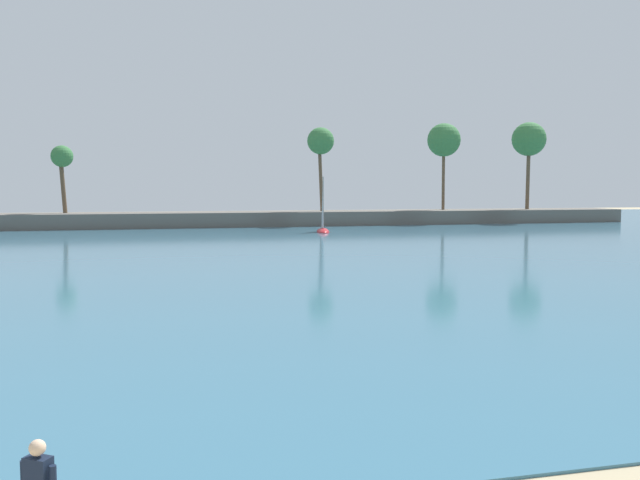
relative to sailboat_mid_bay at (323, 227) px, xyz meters
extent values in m
cube|color=#386B84|center=(-14.04, -2.60, -0.60)|extent=(220.00, 110.40, 0.06)
cube|color=#605B54|center=(-14.04, 12.60, 0.27)|extent=(116.82, 6.00, 1.80)
cylinder|color=brown|center=(20.16, 14.18, 5.81)|extent=(0.45, 0.61, 9.29)
sphere|color=#38753D|center=(20.16, 14.18, 10.46)|extent=(4.43, 4.43, 4.43)
cylinder|color=brown|center=(-27.72, 13.92, 4.46)|extent=(0.86, 0.68, 6.61)
sphere|color=#38753D|center=(-27.72, 13.92, 7.76)|extent=(2.52, 2.52, 2.52)
cylinder|color=brown|center=(2.96, 13.10, 5.57)|extent=(0.71, 0.74, 8.82)
sphere|color=#38753D|center=(2.96, 13.10, 9.97)|extent=(3.38, 3.38, 3.38)
cylinder|color=brown|center=(31.92, 12.72, 5.92)|extent=(0.58, 0.72, 9.51)
sphere|color=#38753D|center=(31.92, 12.72, 10.67)|extent=(4.55, 4.55, 4.55)
cube|color=#141E33|center=(-18.30, -58.57, 0.52)|extent=(0.39, 0.35, 0.58)
sphere|color=beige|center=(-18.30, -58.57, 0.93)|extent=(0.21, 0.21, 0.21)
cylinder|color=#141E33|center=(-18.49, -58.45, 0.48)|extent=(0.09, 0.09, 0.50)
ellipsoid|color=red|center=(-0.02, -0.09, -0.57)|extent=(1.99, 4.49, 0.87)
cylinder|color=gray|center=(-0.05, -0.31, 2.57)|extent=(0.13, 0.13, 5.42)
pyramid|color=silver|center=(0.07, 0.42, 2.17)|extent=(0.44, 1.95, 4.60)
camera|label=1|loc=(-16.72, -67.21, 4.23)|focal=36.70mm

